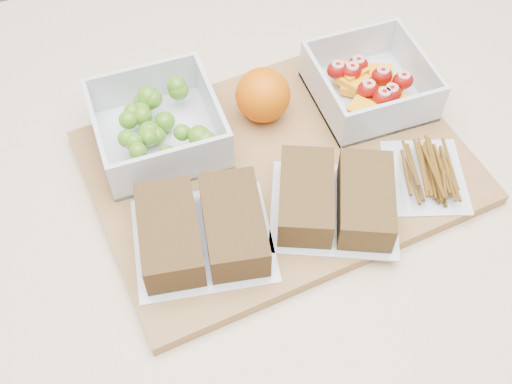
% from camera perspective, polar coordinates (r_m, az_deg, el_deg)
% --- Properties ---
extents(counter, '(1.20, 0.90, 0.90)m').
position_cam_1_polar(counter, '(1.13, 0.52, -13.50)').
color(counter, beige).
rests_on(counter, ground).
extents(cutting_board, '(0.45, 0.34, 0.02)m').
position_cam_1_polar(cutting_board, '(0.75, 2.12, 2.20)').
color(cutting_board, '#9C7140').
rests_on(cutting_board, counter).
extents(grape_container, '(0.14, 0.14, 0.06)m').
position_cam_1_polar(grape_container, '(0.75, -8.66, 5.90)').
color(grape_container, silver).
rests_on(grape_container, cutting_board).
extents(fruit_container, '(0.13, 0.13, 0.06)m').
position_cam_1_polar(fruit_container, '(0.80, 10.04, 9.36)').
color(fruit_container, silver).
rests_on(fruit_container, cutting_board).
extents(orange, '(0.07, 0.07, 0.07)m').
position_cam_1_polar(orange, '(0.76, 0.61, 8.60)').
color(orange, '#E25F05').
rests_on(orange, cutting_board).
extents(sandwich_bag_left, '(0.16, 0.15, 0.04)m').
position_cam_1_polar(sandwich_bag_left, '(0.66, -4.84, -3.36)').
color(sandwich_bag_left, silver).
rests_on(sandwich_bag_left, cutting_board).
extents(sandwich_bag_center, '(0.17, 0.17, 0.04)m').
position_cam_1_polar(sandwich_bag_center, '(0.69, 7.09, -0.59)').
color(sandwich_bag_center, silver).
rests_on(sandwich_bag_center, cutting_board).
extents(pretzel_bag, '(0.12, 0.13, 0.02)m').
position_cam_1_polar(pretzel_bag, '(0.74, 14.94, 1.81)').
color(pretzel_bag, silver).
rests_on(pretzel_bag, cutting_board).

